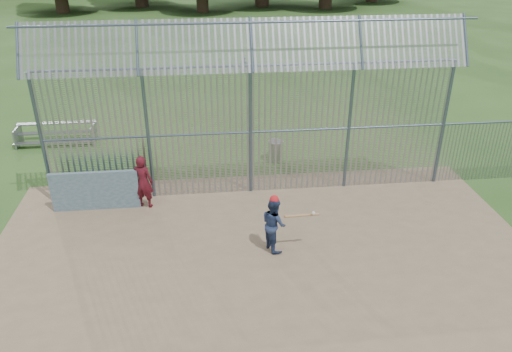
{
  "coord_description": "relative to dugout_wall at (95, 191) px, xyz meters",
  "views": [
    {
      "loc": [
        -1.34,
        -10.22,
        7.57
      ],
      "look_at": [
        0.0,
        2.0,
        1.3
      ],
      "focal_mm": 35.0,
      "sensor_mm": 36.0,
      "label": 1
    }
  ],
  "objects": [
    {
      "name": "trash_can",
      "position": [
        5.7,
        2.78,
        -0.24
      ],
      "size": [
        0.56,
        0.56,
        0.82
      ],
      "color": "#92949A",
      "rests_on": "ground"
    },
    {
      "name": "onlooker",
      "position": [
        1.39,
        0.0,
        0.21
      ],
      "size": [
        0.68,
        0.55,
        1.63
      ],
      "primitive_type": "imported",
      "rotation": [
        0.0,
        0.0,
        2.83
      ],
      "color": "maroon",
      "rests_on": "dirt_infield"
    },
    {
      "name": "dirt_infield",
      "position": [
        4.6,
        -3.4,
        -0.61
      ],
      "size": [
        14.0,
        10.0,
        0.02
      ],
      "primitive_type": "cube",
      "color": "#756047",
      "rests_on": "ground"
    },
    {
      "name": "batter",
      "position": [
        4.88,
        -2.53,
        0.13
      ],
      "size": [
        0.76,
        0.86,
        1.45
      ],
      "primitive_type": "imported",
      "rotation": [
        0.0,
        0.0,
        1.93
      ],
      "color": "navy",
      "rests_on": "dirt_infield"
    },
    {
      "name": "bg_kid_seated",
      "position": [
        5.62,
        14.5,
        -0.18
      ],
      "size": [
        0.53,
        0.5,
        0.89
      ],
      "primitive_type": "imported",
      "rotation": [
        0.0,
        0.0,
        2.43
      ],
      "color": "slate",
      "rests_on": "ground"
    },
    {
      "name": "bleacher",
      "position": [
        -2.37,
        5.19,
        -0.21
      ],
      "size": [
        3.0,
        0.95,
        0.72
      ],
      "color": "slate",
      "rests_on": "ground"
    },
    {
      "name": "backstop_fence",
      "position": [
        6.41,
        0.53,
        1.74
      ],
      "size": [
        20.09,
        0.81,
        5.3
      ],
      "color": "#47566B",
      "rests_on": "ground"
    },
    {
      "name": "dugout_wall",
      "position": [
        0.0,
        0.0,
        0.0
      ],
      "size": [
        2.5,
        0.12,
        1.2
      ],
      "primitive_type": "cube",
      "color": "#38566B",
      "rests_on": "dirt_infield"
    },
    {
      "name": "batting_gear",
      "position": [
        5.07,
        -2.58,
        0.72
      ],
      "size": [
        1.24,
        0.37,
        0.57
      ],
      "color": "red",
      "rests_on": "ground"
    },
    {
      "name": "ground",
      "position": [
        4.6,
        -2.9,
        -0.62
      ],
      "size": [
        120.0,
        120.0,
        0.0
      ],
      "primitive_type": "plane",
      "color": "#2D511E",
      "rests_on": "ground"
    }
  ]
}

